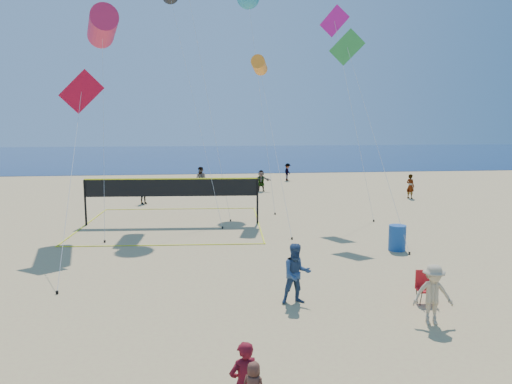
{
  "coord_description": "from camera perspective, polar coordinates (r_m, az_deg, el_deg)",
  "views": [
    {
      "loc": [
        -1.57,
        -10.32,
        5.16
      ],
      "look_at": [
        -0.14,
        2.0,
        3.35
      ],
      "focal_mm": 35.0,
      "sensor_mm": 36.0,
      "label": 1
    }
  ],
  "objects": [
    {
      "name": "volleyball_net",
      "position": [
        24.85,
        -9.58,
        -0.11
      ],
      "size": [
        9.11,
        8.97,
        2.31
      ],
      "rotation": [
        0.0,
        0.0,
        -0.06
      ],
      "color": "black",
      "rests_on": "ground"
    },
    {
      "name": "kite_2",
      "position": [
        27.25,
        0.39,
        14.26
      ],
      "size": [
        1.27,
        7.13,
        8.48
      ],
      "rotation": [
        0.0,
        0.0,
        -0.22
      ],
      "color": "orange",
      "rests_on": "ground"
    },
    {
      "name": "camp_chair",
      "position": [
        15.11,
        18.78,
        -10.04
      ],
      "size": [
        0.54,
        0.66,
        1.03
      ],
      "rotation": [
        0.0,
        0.0,
        -0.1
      ],
      "color": "red",
      "rests_on": "ground"
    },
    {
      "name": "far_person_3",
      "position": [
        35.72,
        -6.27,
        1.42
      ],
      "size": [
        1.08,
        0.99,
        1.81
      ],
      "primitive_type": "imported",
      "rotation": [
        0.0,
        0.0,
        -0.43
      ],
      "color": "gray",
      "rests_on": "ground"
    },
    {
      "name": "ocean",
      "position": [
        72.52,
        -5.35,
        4.21
      ],
      "size": [
        140.0,
        50.0,
        0.03
      ],
      "primitive_type": "cube",
      "color": "navy",
      "rests_on": "ground"
    },
    {
      "name": "far_person_4",
      "position": [
        42.36,
        3.63,
        2.3
      ],
      "size": [
        0.94,
        1.09,
        1.47
      ],
      "primitive_type": "imported",
      "rotation": [
        0.0,
        0.0,
        1.06
      ],
      "color": "gray",
      "rests_on": "ground"
    },
    {
      "name": "trash_barrel",
      "position": [
        20.63,
        15.83,
        -5.06
      ],
      "size": [
        0.72,
        0.72,
        1.01
      ],
      "primitive_type": "cylinder",
      "rotation": [
        0.0,
        0.0,
        0.07
      ],
      "color": "#164793",
      "rests_on": "ground"
    },
    {
      "name": "bystander_b",
      "position": [
        13.61,
        19.57,
        -10.98
      ],
      "size": [
        1.08,
        0.72,
        1.55
      ],
      "primitive_type": "imported",
      "rotation": [
        0.0,
        0.0,
        -0.15
      ],
      "color": "tan",
      "rests_on": "ground"
    },
    {
      "name": "kite_5",
      "position": [
        27.79,
        9.2,
        17.58
      ],
      "size": [
        2.33,
        3.03,
        11.1
      ],
      "rotation": [
        0.0,
        0.0,
        -0.39
      ],
      "color": "#C2148E",
      "rests_on": "ground"
    },
    {
      "name": "far_person_0",
      "position": [
        31.36,
        -12.79,
        -0.01
      ],
      "size": [
        0.93,
        0.75,
        1.47
      ],
      "primitive_type": "imported",
      "rotation": [
        0.0,
        0.0,
        0.53
      ],
      "color": "gray",
      "rests_on": "ground"
    },
    {
      "name": "woman",
      "position": [
        8.99,
        -1.37,
        -21.09
      ],
      "size": [
        0.64,
        0.53,
        1.5
      ],
      "primitive_type": "imported",
      "rotation": [
        0.0,
        0.0,
        3.5
      ],
      "color": "maroon",
      "rests_on": "ground"
    },
    {
      "name": "far_person_2",
      "position": [
        34.32,
        17.23,
        0.64
      ],
      "size": [
        0.62,
        0.7,
        1.6
      ],
      "primitive_type": "imported",
      "rotation": [
        0.0,
        0.0,
        2.08
      ],
      "color": "gray",
      "rests_on": "ground"
    },
    {
      "name": "far_person_1",
      "position": [
        35.97,
        0.58,
        1.3
      ],
      "size": [
        1.48,
        0.68,
        1.54
      ],
      "primitive_type": "imported",
      "rotation": [
        0.0,
        0.0,
        -0.16
      ],
      "color": "gray",
      "rests_on": "ground"
    },
    {
      "name": "ground",
      "position": [
        11.64,
        1.92,
        -18.01
      ],
      "size": [
        120.0,
        120.0,
        0.0
      ],
      "primitive_type": "plane",
      "color": "tan",
      "rests_on": "ground"
    },
    {
      "name": "kite_4",
      "position": [
        23.77,
        10.69,
        14.95
      ],
      "size": [
        2.0,
        5.37,
        9.25
      ],
      "rotation": [
        0.0,
        0.0,
        -0.21
      ],
      "color": "green",
      "rests_on": "ground"
    },
    {
      "name": "kite_0",
      "position": [
        25.46,
        -17.15,
        17.61
      ],
      "size": [
        1.97,
        5.22,
        10.26
      ],
      "rotation": [
        0.0,
        0.0,
        0.25
      ],
      "color": "#C71F4B",
      "rests_on": "ground"
    },
    {
      "name": "kite_3",
      "position": [
        21.38,
        -19.4,
        10.07
      ],
      "size": [
        1.81,
        6.45,
        7.16
      ],
      "rotation": [
        0.0,
        0.0,
        0.24
      ],
      "color": "#B80927",
      "rests_on": "ground"
    },
    {
      "name": "bystander_a",
      "position": [
        14.24,
        4.65,
        -9.29
      ],
      "size": [
        0.88,
        0.71,
        1.73
      ],
      "primitive_type": "imported",
      "rotation": [
        0.0,
        0.0,
        0.07
      ],
      "color": "navy",
      "rests_on": "ground"
    }
  ]
}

